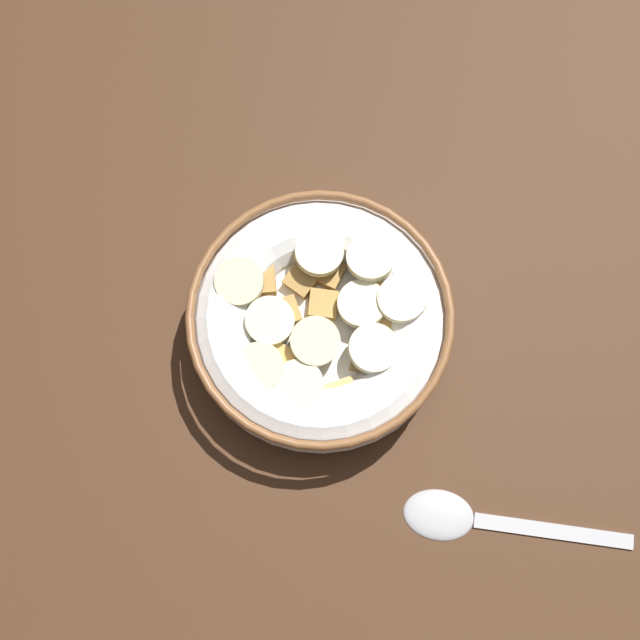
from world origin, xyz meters
TOP-DOWN VIEW (x-y plane):
  - ground_plane at (0.00, 0.00)cm, footprint 91.11×91.11cm
  - cereal_bowl at (0.00, -0.01)cm, footprint 17.98×17.98cm
  - spoon at (-11.84, 11.22)cm, footprint 15.52×3.55cm

SIDE VIEW (x-z plane):
  - ground_plane at x=0.00cm, z-range -2.00..0.00cm
  - spoon at x=-11.84cm, z-range -0.05..0.75cm
  - cereal_bowl at x=0.00cm, z-range -0.02..5.14cm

